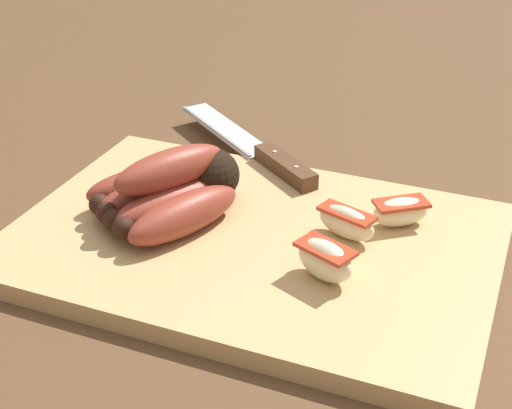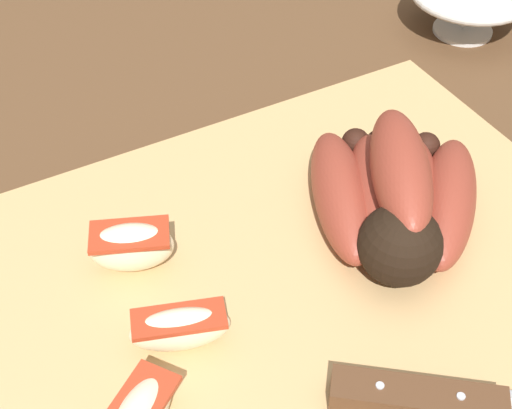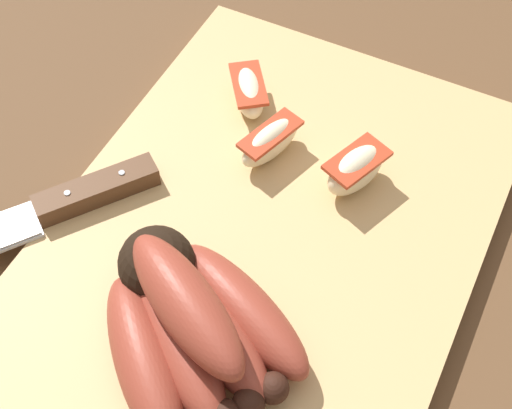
% 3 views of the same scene
% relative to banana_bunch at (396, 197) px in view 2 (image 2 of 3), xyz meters
% --- Properties ---
extents(ground_plane, '(6.00, 6.00, 0.00)m').
position_rel_banana_bunch_xyz_m(ground_plane, '(-0.08, 0.01, -0.05)').
color(ground_plane, brown).
extents(cutting_board, '(0.47, 0.32, 0.02)m').
position_rel_banana_bunch_xyz_m(cutting_board, '(-0.09, 0.00, -0.04)').
color(cutting_board, tan).
rests_on(cutting_board, ground_plane).
extents(banana_bunch, '(0.17, 0.17, 0.07)m').
position_rel_banana_bunch_xyz_m(banana_bunch, '(0.00, 0.00, 0.00)').
color(banana_bunch, black).
rests_on(banana_bunch, cutting_board).
extents(apple_wedge_near, '(0.06, 0.05, 0.04)m').
position_rel_banana_bunch_xyz_m(apple_wedge_near, '(-0.18, 0.05, -0.01)').
color(apple_wedge_near, beige).
rests_on(apple_wedge_near, cutting_board).
extents(apple_wedge_far, '(0.07, 0.04, 0.03)m').
position_rel_banana_bunch_xyz_m(apple_wedge_far, '(-0.18, -0.02, -0.01)').
color(apple_wedge_far, beige).
rests_on(apple_wedge_far, cutting_board).
extents(ceramic_bowl, '(0.12, 0.12, 0.05)m').
position_rel_banana_bunch_xyz_m(ceramic_bowl, '(0.24, 0.21, -0.02)').
color(ceramic_bowl, silver).
rests_on(ceramic_bowl, ground_plane).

